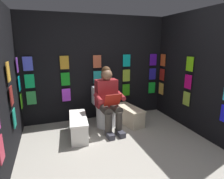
{
  "coord_description": "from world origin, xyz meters",
  "views": [
    {
      "loc": [
        0.97,
        1.74,
        1.6
      ],
      "look_at": [
        -0.02,
        -1.14,
        0.85
      ],
      "focal_mm": 30.18,
      "sensor_mm": 36.0,
      "label": 1
    }
  ],
  "objects_px": {
    "toilet": "(105,109)",
    "comic_longbox_near": "(129,115)",
    "person_reading": "(108,99)",
    "comic_longbox_far": "(78,126)"
  },
  "relations": [
    {
      "from": "person_reading",
      "to": "comic_longbox_near",
      "type": "height_order",
      "value": "person_reading"
    },
    {
      "from": "toilet",
      "to": "comic_longbox_far",
      "type": "xyz_separation_m",
      "value": [
        0.58,
        0.32,
        -0.15
      ]
    },
    {
      "from": "person_reading",
      "to": "comic_longbox_far",
      "type": "bearing_deg",
      "value": 6.52
    },
    {
      "from": "toilet",
      "to": "person_reading",
      "type": "xyz_separation_m",
      "value": [
        -0.01,
        0.23,
        0.27
      ]
    },
    {
      "from": "person_reading",
      "to": "comic_longbox_far",
      "type": "relative_size",
      "value": 1.46
    },
    {
      "from": "person_reading",
      "to": "comic_longbox_far",
      "type": "distance_m",
      "value": 0.73
    },
    {
      "from": "toilet",
      "to": "comic_longbox_near",
      "type": "distance_m",
      "value": 0.52
    },
    {
      "from": "comic_longbox_near",
      "to": "person_reading",
      "type": "bearing_deg",
      "value": 4.21
    },
    {
      "from": "toilet",
      "to": "comic_longbox_near",
      "type": "bearing_deg",
      "value": 166.16
    },
    {
      "from": "comic_longbox_far",
      "to": "person_reading",
      "type": "bearing_deg",
      "value": -164.92
    }
  ]
}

